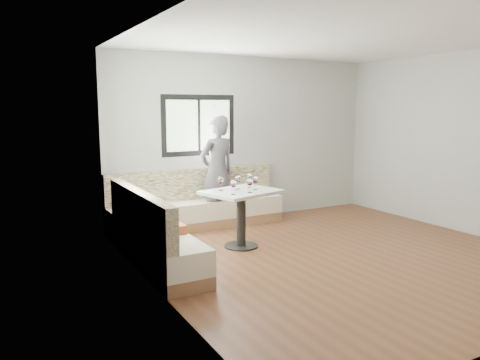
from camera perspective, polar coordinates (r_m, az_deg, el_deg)
room at (r=6.13m, az=11.35°, el=3.71°), size 5.01×5.01×2.81m
banquette at (r=6.87m, az=-7.25°, el=-4.79°), size 2.90×2.80×0.95m
table at (r=6.51m, az=0.14°, el=-3.03°), size 1.14×0.98×0.80m
person at (r=7.58m, az=-2.79°, el=1.01°), size 0.75×0.58×1.82m
olive_ramekin at (r=6.47m, az=-0.75°, el=-1.09°), size 0.11×0.11×0.04m
wine_glass_a at (r=6.15m, az=-0.81°, el=-0.50°), size 0.09×0.09×0.20m
wine_glass_b at (r=6.29m, az=1.21°, el=-0.29°), size 0.09×0.09×0.20m
wine_glass_c at (r=6.51m, az=1.87°, el=0.01°), size 0.09×0.09×0.20m
wine_glass_d at (r=6.55m, az=-0.23°, el=0.08°), size 0.09×0.09×0.20m
wine_glass_e at (r=6.69m, az=1.17°, el=0.27°), size 0.09×0.09×0.20m
wine_glass_f at (r=6.44m, az=-2.35°, el=-0.07°), size 0.09×0.09×0.20m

